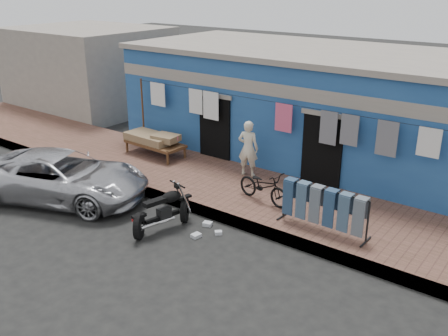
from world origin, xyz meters
TOP-DOWN VIEW (x-y plane):
  - ground at (0.00, 0.00)m, footprint 80.00×80.00m
  - sidewalk at (0.00, 3.00)m, footprint 28.00×3.00m
  - curb at (0.00, 1.55)m, footprint 28.00×0.10m
  - building at (-0.00, 6.99)m, footprint 12.20×5.20m
  - neighbor_left at (-11.00, 7.00)m, footprint 6.00×5.00m
  - clothesline at (0.03, 4.25)m, footprint 10.06×0.06m
  - car at (-3.77, 0.14)m, footprint 4.97×3.57m
  - seated_person at (-0.57, 3.85)m, footprint 0.64×0.51m
  - bicycle at (0.71, 2.64)m, footprint 1.56×0.75m
  - motorcycle at (-0.57, 0.46)m, footprint 1.19×1.79m
  - charpoy at (-3.77, 3.52)m, footprint 2.09×1.10m
  - jeans_rack at (2.51, 2.21)m, footprint 2.09×0.47m
  - litter_a at (0.13, 1.20)m, footprint 0.23×0.20m
  - litter_b at (0.58, 1.02)m, footprint 0.20×0.19m
  - litter_c at (0.27, 0.62)m, footprint 0.19×0.23m

SIDE VIEW (x-z plane):
  - ground at x=0.00m, z-range 0.00..0.00m
  - litter_b at x=0.58m, z-range 0.00..0.08m
  - litter_c at x=0.27m, z-range 0.00..0.08m
  - litter_a at x=0.13m, z-range 0.00..0.09m
  - sidewalk at x=0.00m, z-range 0.00..0.25m
  - curb at x=0.00m, z-range 0.00..0.25m
  - motorcycle at x=-0.57m, z-range 0.00..1.01m
  - charpoy at x=-3.77m, z-range 0.25..0.93m
  - car at x=-3.77m, z-range 0.00..1.28m
  - bicycle at x=0.71m, z-range 0.25..1.22m
  - jeans_rack at x=2.51m, z-range 0.25..1.25m
  - seated_person at x=-0.57m, z-range 0.25..1.80m
  - building at x=0.00m, z-range 0.01..3.37m
  - neighbor_left at x=-11.00m, z-range 0.00..3.40m
  - clothesline at x=0.03m, z-range 0.75..2.85m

